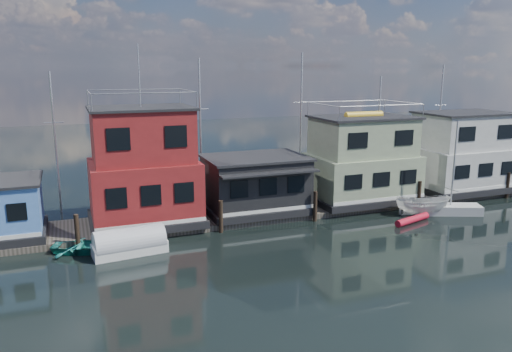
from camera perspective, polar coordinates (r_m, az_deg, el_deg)
name	(u,v)px	position (r m, az deg, el deg)	size (l,w,h in m)	color
ground	(344,277)	(27.19, 10.05, -11.27)	(160.00, 160.00, 0.00)	black
dock	(262,212)	(37.28, 0.64, -4.15)	(48.00, 5.00, 0.40)	#595147
houseboat_red	(144,169)	(34.25, -12.71, 0.78)	(7.40, 5.90, 11.86)	black
houseboat_dark	(255,184)	(36.52, -0.07, -0.91)	(7.40, 6.10, 4.06)	black
houseboat_green	(362,161)	(40.28, 12.00, 1.73)	(8.40, 5.90, 7.03)	black
houseboat_white	(462,153)	(46.40, 22.48, 2.43)	(8.40, 5.90, 6.66)	black
pilings	(272,211)	(34.41, 1.83, -4.02)	(42.28, 0.28, 2.20)	#2D2116
background_masts	(288,129)	(43.43, 3.64, 5.41)	(36.40, 0.16, 12.00)	silver
motorboat	(423,206)	(38.94, 18.51, -3.23)	(1.48, 3.93, 1.52)	silver
tarp_runabout	(130,243)	(30.54, -14.25, -7.48)	(4.40, 2.16, 1.72)	silver
day_sailer	(450,208)	(40.20, 21.31, -3.47)	(4.66, 3.06, 7.00)	silver
red_kayak	(412,220)	(37.05, 17.44, -4.77)	(0.49, 0.49, 3.36)	red
dinghy_teal	(83,246)	(31.70, -19.21, -7.58)	(2.54, 3.56, 0.74)	teal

